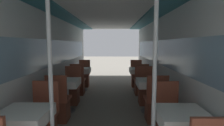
% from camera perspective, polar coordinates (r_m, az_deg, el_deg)
% --- Properties ---
extents(wall_left, '(0.05, 8.20, 2.19)m').
position_cam_1_polar(wall_left, '(4.35, -18.82, 0.55)').
color(wall_left, silver).
rests_on(wall_left, ground_plane).
extents(wall_right, '(0.05, 8.20, 2.19)m').
position_cam_1_polar(wall_right, '(4.27, 16.67, 0.52)').
color(wall_right, silver).
rests_on(wall_right, ground_plane).
extents(ceiling_panel, '(2.63, 8.20, 0.07)m').
position_cam_1_polar(ceiling_panel, '(4.15, -1.29, 15.96)').
color(ceiling_panel, silver).
rests_on(ceiling_panel, wall_left).
extents(dining_table_left_0, '(0.58, 0.58, 0.74)m').
position_cam_1_polar(dining_table_left_0, '(2.46, -26.65, -16.60)').
color(dining_table_left_0, '#4C4C51').
rests_on(dining_table_left_0, ground_plane).
extents(chair_left_far_0, '(0.40, 0.40, 0.95)m').
position_cam_1_polar(chair_left_far_0, '(3.01, -21.60, -18.32)').
color(chair_left_far_0, brown).
rests_on(chair_left_far_0, ground_plane).
extents(support_pole_left_0, '(0.05, 0.05, 2.19)m').
position_cam_1_polar(support_pole_left_0, '(2.19, -19.39, -5.63)').
color(support_pole_left_0, silver).
rests_on(support_pole_left_0, ground_plane).
extents(dining_table_left_1, '(0.58, 0.58, 0.74)m').
position_cam_1_polar(dining_table_left_1, '(4.10, -14.77, -7.06)').
color(dining_table_left_1, '#4C4C51').
rests_on(dining_table_left_1, ground_plane).
extents(chair_left_near_1, '(0.40, 0.40, 0.95)m').
position_cam_1_polar(chair_left_near_1, '(3.71, -16.82, -13.41)').
color(chair_left_near_1, brown).
rests_on(chair_left_near_1, ground_plane).
extents(chair_left_far_1, '(0.40, 0.40, 0.95)m').
position_cam_1_polar(chair_left_far_1, '(4.66, -12.96, -9.22)').
color(chair_left_far_1, brown).
rests_on(chair_left_far_1, ground_plane).
extents(dining_table_left_2, '(0.58, 0.58, 0.74)m').
position_cam_1_polar(dining_table_left_2, '(5.86, -10.01, -2.98)').
color(dining_table_left_2, '#4C4C51').
rests_on(dining_table_left_2, ground_plane).
extents(chair_left_near_2, '(0.40, 0.40, 0.95)m').
position_cam_1_polar(chair_left_near_2, '(5.42, -10.97, -7.00)').
color(chair_left_near_2, brown).
rests_on(chair_left_near_2, ground_plane).
extents(chair_left_far_2, '(0.40, 0.40, 0.95)m').
position_cam_1_polar(chair_left_far_2, '(6.42, -9.10, -4.90)').
color(chair_left_far_2, brown).
rests_on(chair_left_far_2, ground_plane).
extents(dining_table_right_0, '(0.58, 0.58, 0.74)m').
position_cam_1_polar(dining_table_right_0, '(2.36, 21.74, -17.43)').
color(dining_table_right_0, '#4C4C51').
rests_on(dining_table_right_0, ground_plane).
extents(chair_right_far_0, '(0.40, 0.40, 0.95)m').
position_cam_1_polar(chair_right_far_0, '(2.93, 17.64, -18.93)').
color(chair_right_far_0, brown).
rests_on(chair_right_far_0, ground_plane).
extents(support_pole_right_0, '(0.05, 0.05, 2.19)m').
position_cam_1_polar(support_pole_right_0, '(2.11, 13.68, -5.87)').
color(support_pole_right_0, silver).
rests_on(support_pole_right_0, ground_plane).
extents(dining_table_right_1, '(0.58, 0.58, 0.74)m').
position_cam_1_polar(dining_table_right_1, '(4.04, 12.30, -7.21)').
color(dining_table_right_1, '#4C4C51').
rests_on(dining_table_right_1, ground_plane).
extents(chair_right_near_1, '(0.40, 0.40, 0.95)m').
position_cam_1_polar(chair_right_near_1, '(3.64, 13.88, -13.71)').
color(chair_right_near_1, brown).
rests_on(chair_right_near_1, ground_plane).
extents(chair_right_far_1, '(0.40, 0.40, 0.95)m').
position_cam_1_polar(chair_right_far_1, '(4.61, 10.90, -9.36)').
color(chair_right_far_1, brown).
rests_on(chair_right_far_1, ground_plane).
extents(dining_table_right_2, '(0.58, 0.58, 0.74)m').
position_cam_1_polar(dining_table_right_2, '(5.82, 8.66, -3.03)').
color(dining_table_right_2, '#4C4C51').
rests_on(dining_table_right_2, ground_plane).
extents(chair_right_near_2, '(0.40, 0.40, 0.95)m').
position_cam_1_polar(chair_right_near_2, '(5.37, 9.38, -7.09)').
color(chair_right_near_2, brown).
rests_on(chair_right_near_2, ground_plane).
extents(chair_right_far_2, '(0.40, 0.40, 0.95)m').
position_cam_1_polar(chair_right_far_2, '(6.38, 7.97, -4.95)').
color(chair_right_far_2, brown).
rests_on(chair_right_far_2, ground_plane).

